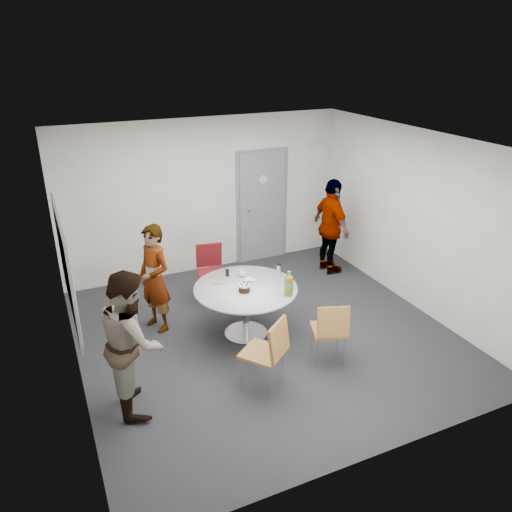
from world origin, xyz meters
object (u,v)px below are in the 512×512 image
person_left (132,341)px  table (248,294)px  door (262,207)px  person_main (155,279)px  person_right (331,227)px  whiteboard (66,266)px  chair_near_right (331,328)px  chair_far (211,266)px  chair_near_left (270,348)px

person_left → table: bearing=-61.5°
door → person_main: bearing=-145.6°
person_left → person_right: person_right is taller
door → person_main: size_ratio=1.35×
whiteboard → person_main: bearing=28.6°
chair_near_right → person_left: (-2.40, 0.25, 0.30)m
door → person_left: bearing=-133.7°
person_left → door: bearing=-40.4°
table → person_right: bearing=31.7°
table → door: bearing=61.2°
whiteboard → table: whiteboard is taller
person_left → person_right: (3.90, 2.15, 0.01)m
door → chair_near_right: door is taller
person_right → chair_near_right: bearing=148.0°
table → chair_far: 1.27m
whiteboard → chair_far: size_ratio=2.09×
chair_near_left → person_right: bearing=8.7°
person_left → person_right: bearing=-57.9°
person_left → person_right: size_ratio=0.98×
table → chair_far: bearing=94.8°
chair_near_right → person_main: person_main is taller
door → chair_near_left: size_ratio=2.26×
table → chair_near_right: table is taller
table → person_main: size_ratio=0.91×
chair_far → person_left: bearing=60.9°
person_main → person_right: 3.34m
table → chair_near_right: bearing=-58.4°
whiteboard → chair_near_left: (1.99, -1.30, -0.88)m
door → table: (-1.31, -2.37, -0.38)m
table → chair_far: (-0.11, 1.26, -0.09)m
chair_near_right → person_main: 2.53m
chair_near_left → person_main: bearing=76.4°
door → chair_near_left: (-1.57, -3.59, -0.45)m
whiteboard → door: bearing=32.7°
door → person_right: door is taller
table → person_left: size_ratio=0.85×
chair_near_left → person_right: 3.52m
person_main → person_right: bearing=76.9°
person_left → person_right: 4.45m
chair_near_left → chair_far: size_ratio=1.03×
chair_near_right → whiteboard: bearing=177.3°
door → chair_far: 1.86m
table → person_main: (-1.12, 0.71, 0.14)m
table → whiteboard: bearing=177.7°
whiteboard → chair_near_right: size_ratio=2.15×
whiteboard → table: size_ratio=1.34×
chair_near_left → chair_near_right: size_ratio=1.06×
whiteboard → chair_far: 2.60m
whiteboard → chair_near_left: whiteboard is taller
whiteboard → person_main: (1.13, 0.62, -0.66)m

